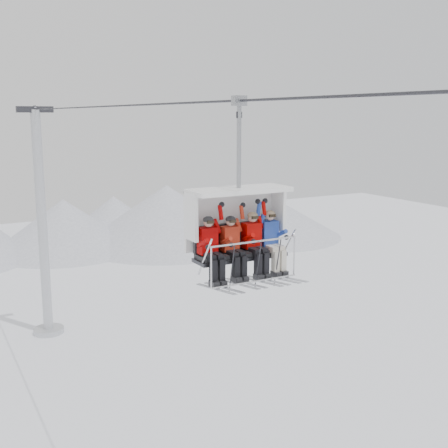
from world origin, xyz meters
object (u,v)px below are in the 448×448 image
skier_far_right (271,239)px  skier_center_left (233,245)px  skier_far_left (210,247)px  skier_center_right (254,242)px  chairlift_carrier (236,220)px  lift_tower_right (43,240)px

skier_far_right → skier_center_left: bearing=-179.7°
skier_far_left → skier_far_right: size_ratio=1.00×
skier_center_right → skier_far_right: size_ratio=1.00×
skier_far_left → skier_center_left: bearing=-0.6°
chairlift_carrier → skier_center_right: chairlift_carrier is taller
lift_tower_right → chairlift_carrier: bearing=-90.0°
skier_center_right → skier_center_left: bearing=-179.4°
lift_tower_right → skier_center_left: lift_tower_right is taller
skier_far_left → skier_center_right: 1.12m
skier_center_left → skier_far_left: bearing=179.4°
lift_tower_right → chairlift_carrier: lift_tower_right is taller
chairlift_carrier → skier_far_right: bearing=-21.6°
skier_center_left → skier_center_right: size_ratio=1.00×
lift_tower_right → skier_far_right: 23.29m
lift_tower_right → skier_center_left: 23.29m
lift_tower_right → chairlift_carrier: size_ratio=3.38×
chairlift_carrier → skier_far_right: size_ratio=2.36×
skier_center_left → skier_center_right: bearing=0.6°
chairlift_carrier → lift_tower_right: bearing=90.0°
skier_far_right → chairlift_carrier: bearing=158.4°
lift_tower_right → skier_center_right: 23.28m
chairlift_carrier → skier_center_right: 0.63m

